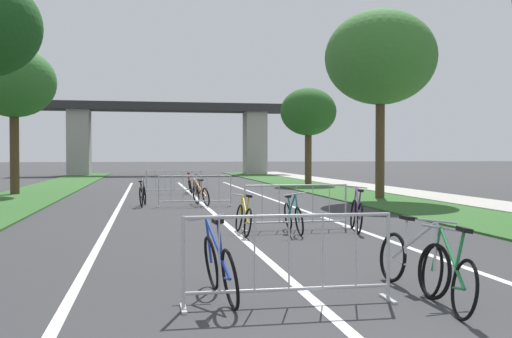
% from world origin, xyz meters
% --- Properties ---
extents(grass_verge_left, '(3.23, 59.82, 0.05)m').
position_xyz_m(grass_verge_left, '(-6.82, 24.47, 0.03)').
color(grass_verge_left, '#2D5B26').
rests_on(grass_verge_left, ground).
extents(grass_verge_right, '(3.23, 59.82, 0.05)m').
position_xyz_m(grass_verge_right, '(6.82, 24.47, 0.03)').
color(grass_verge_right, '#2D5B26').
rests_on(grass_verge_right, ground).
extents(sidewalk_path_right, '(2.31, 59.82, 0.08)m').
position_xyz_m(sidewalk_path_right, '(9.59, 24.47, 0.04)').
color(sidewalk_path_right, '#ADA89E').
rests_on(sidewalk_path_right, ground).
extents(lane_stripe_center, '(0.14, 34.61, 0.01)m').
position_xyz_m(lane_stripe_center, '(0.00, 17.30, 0.00)').
color(lane_stripe_center, silver).
rests_on(lane_stripe_center, ground).
extents(lane_stripe_right_lane, '(0.14, 34.61, 0.01)m').
position_xyz_m(lane_stripe_right_lane, '(2.86, 17.30, 0.00)').
color(lane_stripe_right_lane, silver).
rests_on(lane_stripe_right_lane, ground).
extents(lane_stripe_left_lane, '(0.14, 34.61, 0.01)m').
position_xyz_m(lane_stripe_left_lane, '(-2.86, 17.30, 0.00)').
color(lane_stripe_left_lane, silver).
rests_on(lane_stripe_left_lane, ground).
extents(overpass_bridge, '(22.02, 3.16, 6.25)m').
position_xyz_m(overpass_bridge, '(0.00, 49.44, 4.30)').
color(overpass_bridge, '#2D2D30').
rests_on(overpass_bridge, ground).
extents(tree_left_pine_far, '(3.56, 3.56, 6.39)m').
position_xyz_m(tree_left_pine_far, '(-7.57, 24.36, 4.84)').
color(tree_left_pine_far, '#4C3823').
rests_on(tree_left_pine_far, ground).
extents(tree_right_oak_near, '(4.32, 4.32, 7.37)m').
position_xyz_m(tree_right_oak_near, '(7.02, 19.17, 5.51)').
color(tree_right_oak_near, '#4C3823').
rests_on(tree_right_oak_near, ground).
extents(tree_right_pine_near, '(3.23, 3.23, 5.62)m').
position_xyz_m(tree_right_pine_near, '(7.25, 30.36, 4.20)').
color(tree_right_pine_near, '#4C3823').
rests_on(tree_right_pine_near, ground).
extents(crowd_barrier_nearest, '(2.49, 0.45, 1.05)m').
position_xyz_m(crowd_barrier_nearest, '(-0.33, 4.08, 0.52)').
color(crowd_barrier_nearest, '#ADADB2').
rests_on(crowd_barrier_nearest, ground).
extents(crowd_barrier_second, '(2.50, 0.50, 1.05)m').
position_xyz_m(crowd_barrier_second, '(1.46, 10.69, 0.52)').
color(crowd_barrier_second, '#ADADB2').
rests_on(crowd_barrier_second, ground).
extents(crowd_barrier_third, '(2.49, 0.45, 1.05)m').
position_xyz_m(crowd_barrier_third, '(-0.35, 17.29, 0.52)').
color(crowd_barrier_third, '#ADADB2').
rests_on(crowd_barrier_third, ground).
extents(crowd_barrier_fourth, '(2.51, 0.57, 1.05)m').
position_xyz_m(crowd_barrier_fourth, '(-0.76, 23.90, 0.52)').
color(crowd_barrier_fourth, '#ADADB2').
rests_on(crowd_barrier_fourth, ground).
extents(bicycle_teal_0, '(0.48, 1.67, 0.94)m').
position_xyz_m(bicycle_teal_0, '(1.25, 10.17, 0.36)').
color(bicycle_teal_0, black).
rests_on(bicycle_teal_0, ground).
extents(bicycle_green_1, '(0.56, 1.64, 0.95)m').
position_xyz_m(bicycle_green_1, '(1.39, 3.60, 0.37)').
color(bicycle_green_1, black).
rests_on(bicycle_green_1, ground).
extents(bicycle_black_2, '(0.51, 1.77, 0.98)m').
position_xyz_m(bicycle_black_2, '(-2.09, 17.70, 0.38)').
color(bicycle_black_2, black).
rests_on(bicycle_black_2, ground).
extents(bicycle_yellow_3, '(0.46, 1.59, 0.89)m').
position_xyz_m(bicycle_yellow_3, '(0.13, 10.11, 0.35)').
color(bicycle_yellow_3, black).
rests_on(bicycle_yellow_3, ground).
extents(bicycle_orange_4, '(0.72, 1.71, 0.94)m').
position_xyz_m(bicycle_orange_4, '(-0.12, 17.76, 0.36)').
color(bicycle_orange_4, black).
rests_on(bicycle_orange_4, ground).
extents(bicycle_white_5, '(0.68, 1.60, 0.92)m').
position_xyz_m(bicycle_white_5, '(0.23, 23.49, 0.37)').
color(bicycle_white_5, black).
rests_on(bicycle_white_5, ground).
extents(bicycle_blue_6, '(0.50, 1.76, 1.01)m').
position_xyz_m(bicycle_blue_6, '(-1.09, 4.47, 0.39)').
color(bicycle_blue_6, black).
rests_on(bicycle_blue_6, ground).
extents(bicycle_purple_7, '(0.65, 1.70, 1.02)m').
position_xyz_m(bicycle_purple_7, '(2.73, 10.14, 0.39)').
color(bicycle_purple_7, black).
rests_on(bicycle_purple_7, ground).
extents(bicycle_red_8, '(0.51, 1.67, 0.98)m').
position_xyz_m(bicycle_red_8, '(-0.01, 24.43, 0.37)').
color(bicycle_red_8, black).
rests_on(bicycle_red_8, ground).
extents(bicycle_silver_9, '(0.54, 1.69, 0.98)m').
position_xyz_m(bicycle_silver_9, '(1.40, 4.51, 0.38)').
color(bicycle_silver_9, black).
rests_on(bicycle_silver_9, ground).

